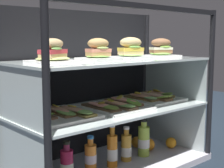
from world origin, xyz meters
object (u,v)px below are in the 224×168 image
plated_roll_sandwich_mid_left (161,50)px  open_sandwich_tray_mid_left (115,106)px  open_sandwich_tray_near_right_corner (59,114)px  orange_fruit_near_left_post (137,142)px  plated_roll_sandwich_right_of_center (131,51)px  juice_bottle_front_second (126,148)px  juice_bottle_back_center (91,157)px  juice_bottle_front_middle (67,164)px  plated_roll_sandwich_far_right (98,52)px  juice_bottle_front_left_end (144,141)px  open_sandwich_tray_mid_right (151,97)px  orange_fruit_beside_bottles (171,143)px  orange_fruit_rolled_forward (149,144)px  plated_roll_sandwich_center (53,54)px  juice_bottle_near_post (112,151)px

plated_roll_sandwich_mid_left → open_sandwich_tray_mid_left: 0.47m
open_sandwich_tray_near_right_corner → orange_fruit_near_left_post: (0.64, 0.09, -0.30)m
plated_roll_sandwich_right_of_center → juice_bottle_front_second: 0.55m
open_sandwich_tray_near_right_corner → juice_bottle_back_center: bearing=-7.4°
plated_roll_sandwich_mid_left → juice_bottle_front_middle: (-0.68, 0.02, -0.55)m
open_sandwich_tray_near_right_corner → orange_fruit_near_left_post: size_ratio=5.11×
plated_roll_sandwich_right_of_center → plated_roll_sandwich_far_right: bearing=-175.6°
plated_roll_sandwich_far_right → juice_bottle_back_center: (-0.03, 0.04, -0.55)m
plated_roll_sandwich_far_right → open_sandwich_tray_near_right_corner: bearing=163.3°
plated_roll_sandwich_mid_left → juice_bottle_front_left_end: 0.56m
plated_roll_sandwich_mid_left → orange_fruit_near_left_post: (-0.07, 0.13, -0.59)m
open_sandwich_tray_mid_right → plated_roll_sandwich_right_of_center: bearing=-169.8°
orange_fruit_beside_bottles → orange_fruit_near_left_post: bearing=135.8°
juice_bottle_back_center → orange_fruit_rolled_forward: juice_bottle_back_center is taller
plated_roll_sandwich_far_right → juice_bottle_back_center: 0.55m
orange_fruit_beside_bottles → orange_fruit_near_left_post: 0.22m
open_sandwich_tray_mid_right → juice_bottle_front_middle: 0.69m
juice_bottle_front_left_end → orange_fruit_beside_bottles: 0.24m
juice_bottle_front_left_end → orange_fruit_near_left_post: bearing=59.7°
plated_roll_sandwich_center → plated_roll_sandwich_mid_left: (0.75, -0.01, 0.00)m
juice_bottle_near_post → juice_bottle_back_center: bearing=172.1°
open_sandwich_tray_mid_left → juice_bottle_front_middle: bearing=176.0°
open_sandwich_tray_mid_left → orange_fruit_beside_bottles: (0.46, -0.02, -0.30)m
plated_roll_sandwich_mid_left → orange_fruit_rolled_forward: 0.59m
juice_bottle_front_middle → orange_fruit_near_left_post: (0.61, 0.11, -0.04)m
plated_roll_sandwich_center → orange_fruit_beside_bottles: plated_roll_sandwich_center is taller
juice_bottle_front_middle → juice_bottle_front_second: 0.40m
juice_bottle_front_left_end → orange_fruit_beside_bottles: bearing=-5.8°
juice_bottle_front_middle → orange_fruit_rolled_forward: juice_bottle_front_middle is taller
juice_bottle_back_center → juice_bottle_front_second: size_ratio=0.98×
open_sandwich_tray_mid_left → juice_bottle_front_left_end: size_ratio=1.60×
plated_roll_sandwich_right_of_center → juice_bottle_back_center: plated_roll_sandwich_right_of_center is taller
plated_roll_sandwich_far_right → juice_bottle_near_post: bearing=9.5°
orange_fruit_near_left_post → plated_roll_sandwich_mid_left: bearing=-62.5°
juice_bottle_front_second → orange_fruit_beside_bottles: bearing=-5.2°
open_sandwich_tray_mid_left → juice_bottle_front_left_end: (0.23, -0.00, -0.25)m
plated_roll_sandwich_center → open_sandwich_tray_mid_right: (0.71, 0.03, -0.29)m
juice_bottle_back_center → juice_bottle_front_second: juice_bottle_front_second is taller
orange_fruit_near_left_post → juice_bottle_front_left_end: bearing=-120.3°
orange_fruit_near_left_post → orange_fruit_rolled_forward: size_ratio=0.91×
plated_roll_sandwich_center → plated_roll_sandwich_right_of_center: 0.49m
open_sandwich_tray_mid_right → juice_bottle_front_left_end: (-0.10, -0.04, -0.25)m
juice_bottle_front_second → open_sandwich_tray_mid_right: bearing=6.4°
orange_fruit_near_left_post → open_sandwich_tray_mid_right: bearing=-73.5°
open_sandwich_tray_mid_right → orange_fruit_near_left_post: 0.32m
juice_bottle_front_left_end → orange_fruit_rolled_forward: (0.09, 0.04, -0.05)m
juice_bottle_front_middle → juice_bottle_near_post: size_ratio=0.84×
plated_roll_sandwich_far_right → juice_bottle_near_post: size_ratio=0.74×
open_sandwich_tray_near_right_corner → orange_fruit_near_left_post: open_sandwich_tray_near_right_corner is taller
plated_roll_sandwich_mid_left → orange_fruit_beside_bottles: 0.60m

